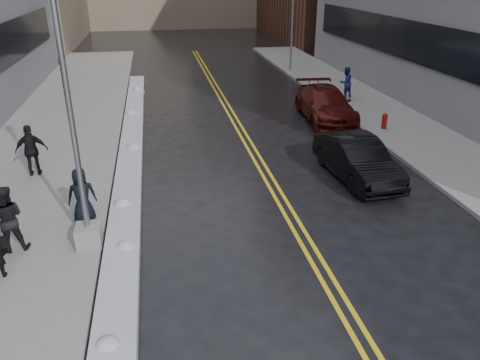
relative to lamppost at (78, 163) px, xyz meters
name	(u,v)px	position (x,y,z in m)	size (l,w,h in m)	color
ground	(224,281)	(3.30, -2.00, -2.53)	(160.00, 160.00, 0.00)	black
sidewalk_west	(50,150)	(-2.45, 8.00, -2.46)	(5.50, 50.00, 0.15)	gray
sidewalk_east	(403,129)	(13.30, 8.00, -2.46)	(4.00, 50.00, 0.15)	gray
lane_line_left	(243,140)	(5.65, 8.00, -2.53)	(0.12, 50.00, 0.01)	gold
lane_line_right	(249,139)	(5.95, 8.00, -2.53)	(0.12, 50.00, 0.01)	gold
snow_ridge	(130,160)	(0.85, 6.00, -2.36)	(0.90, 30.00, 0.34)	silver
lamppost	(78,163)	(0.00, 0.00, 0.00)	(0.65, 0.65, 7.62)	gray
fire_hydrant	(385,120)	(12.30, 8.00, -1.98)	(0.26, 0.26, 0.73)	maroon
traffic_signal	(292,24)	(11.80, 22.00, 0.87)	(0.16, 0.20, 6.00)	gray
pedestrian_b	(7,219)	(-1.98, 0.17, -1.48)	(0.88, 0.69, 1.81)	black
pedestrian_c	(82,195)	(-0.29, 1.42, -1.56)	(0.81, 0.53, 1.65)	black
pedestrian_d	(32,150)	(-2.44, 5.26, -1.46)	(1.08, 0.45, 1.85)	black
pedestrian_east	(346,82)	(12.69, 13.78, -1.52)	(0.84, 0.65, 1.73)	navy
car_black	(357,159)	(8.88, 3.24, -1.79)	(1.58, 4.52, 1.49)	black
car_maroon	(325,104)	(10.26, 10.35, -1.75)	(2.20, 5.42, 1.57)	#470E0B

